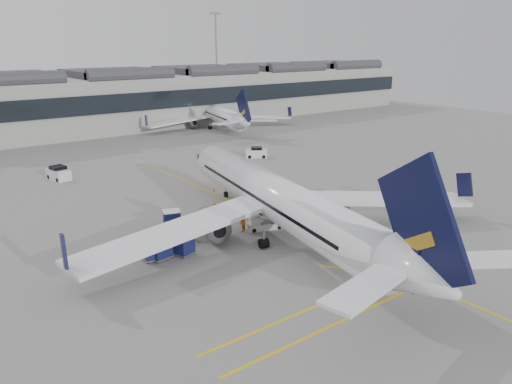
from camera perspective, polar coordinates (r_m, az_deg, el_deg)
ground at (r=43.17m, az=-3.35°, el=-8.00°), size 220.00×220.00×0.00m
terminal at (r=107.44m, az=-25.71°, el=8.83°), size 200.00×20.45×12.40m
apron_markings at (r=56.12m, az=-0.61°, el=-1.97°), size 0.25×60.00×0.01m
airliner_main at (r=47.60m, az=2.83°, el=-1.06°), size 40.13×44.26×11.89m
airliner_far at (r=110.05m, az=-4.45°, el=8.84°), size 32.46×35.85×9.68m
belt_loader at (r=50.24m, az=0.86°, el=-3.64°), size 4.59×2.55×1.82m
baggage_cart_a at (r=50.92m, az=-9.60°, el=-3.03°), size 2.20×2.02×1.88m
baggage_cart_b at (r=44.53m, az=-8.20°, el=-6.07°), size 1.91×1.72×1.69m
baggage_cart_c at (r=44.10m, az=-10.89°, el=-6.27°), size 2.06×1.80×1.93m
baggage_cart_d at (r=44.07m, az=-11.63°, el=-6.30°), size 2.09×1.81×1.96m
ramp_agent_a at (r=53.22m, az=-4.73°, el=-2.13°), size 0.72×0.74×1.71m
ramp_agent_b at (r=49.40m, az=-1.63°, el=-3.47°), size 1.18×1.13×1.92m
pushback_tug at (r=47.86m, az=-9.13°, el=-4.83°), size 2.56×1.71×1.37m
safety_cone_nose at (r=63.04m, az=-4.82°, el=0.30°), size 0.32×0.32×0.44m
safety_cone_engine at (r=53.85m, az=8.47°, el=-2.73°), size 0.34×0.34×0.48m
service_van_mid at (r=73.11m, az=-21.64°, el=1.99°), size 2.51×3.97×1.90m
service_van_right at (r=81.02m, az=0.05°, el=4.51°), size 3.77×3.35×1.75m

